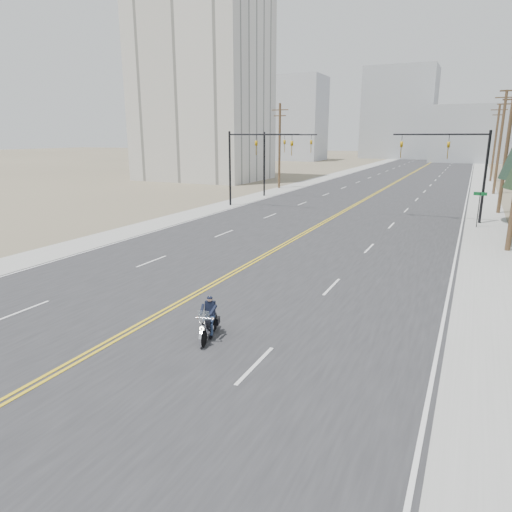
% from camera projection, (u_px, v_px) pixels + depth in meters
% --- Properties ---
extents(ground_plane, '(400.00, 400.00, 0.00)m').
position_uv_depth(ground_plane, '(20.00, 393.00, 12.05)').
color(ground_plane, '#776D56').
rests_on(ground_plane, ground).
extents(road, '(20.00, 200.00, 0.01)m').
position_uv_depth(road, '(403.00, 178.00, 73.21)').
color(road, '#303033').
rests_on(road, ground).
extents(sidewalk_left, '(3.00, 200.00, 0.01)m').
position_uv_depth(sidewalk_left, '(334.00, 175.00, 77.97)').
color(sidewalk_left, '#A5A5A0').
rests_on(sidewalk_left, ground).
extents(sidewalk_right, '(3.00, 200.00, 0.01)m').
position_uv_depth(sidewalk_right, '(483.00, 181.00, 68.46)').
color(sidewalk_right, '#A5A5A0').
rests_on(sidewalk_right, ground).
extents(traffic_mast_left, '(7.10, 0.26, 7.00)m').
position_uv_depth(traffic_mast_left, '(249.00, 154.00, 42.46)').
color(traffic_mast_left, black).
rests_on(traffic_mast_left, ground).
extents(traffic_mast_right, '(7.10, 0.26, 7.00)m').
position_uv_depth(traffic_mast_right, '(458.00, 158.00, 35.04)').
color(traffic_mast_right, black).
rests_on(traffic_mast_right, ground).
extents(traffic_mast_far, '(6.10, 0.26, 7.00)m').
position_uv_depth(traffic_mast_far, '(278.00, 152.00, 49.61)').
color(traffic_mast_far, black).
rests_on(traffic_mast_far, ground).
extents(street_sign, '(0.90, 0.06, 2.62)m').
position_uv_depth(street_sign, '(479.00, 203.00, 33.33)').
color(street_sign, black).
rests_on(street_sign, ground).
extents(utility_pole_c, '(2.20, 0.30, 11.00)m').
position_uv_depth(utility_pole_c, '(507.00, 146.00, 38.62)').
color(utility_pole_c, brown).
rests_on(utility_pole_c, ground).
extents(utility_pole_d, '(2.20, 0.30, 11.50)m').
position_uv_depth(utility_pole_d, '(500.00, 141.00, 51.66)').
color(utility_pole_d, brown).
rests_on(utility_pole_d, ground).
extents(utility_pole_e, '(2.20, 0.30, 11.00)m').
position_uv_depth(utility_pole_e, '(495.00, 142.00, 66.58)').
color(utility_pole_e, brown).
rests_on(utility_pole_e, ground).
extents(utility_pole_left, '(2.20, 0.30, 10.50)m').
position_uv_depth(utility_pole_left, '(280.00, 145.00, 57.76)').
color(utility_pole_left, brown).
rests_on(utility_pole_left, ground).
extents(apartment_block, '(18.00, 14.00, 30.00)m').
position_uv_depth(apartment_block, '(202.00, 77.00, 67.86)').
color(apartment_block, silver).
rests_on(apartment_block, ground).
extents(haze_bldg_a, '(14.00, 12.00, 22.00)m').
position_uv_depth(haze_bldg_a, '(297.00, 119.00, 124.21)').
color(haze_bldg_a, '#B7BCC6').
rests_on(haze_bldg_a, ground).
extents(haze_bldg_b, '(18.00, 14.00, 14.00)m').
position_uv_depth(haze_bldg_b, '(469.00, 134.00, 116.18)').
color(haze_bldg_b, '#ADB2B7').
rests_on(haze_bldg_b, ground).
extents(haze_bldg_d, '(20.00, 15.00, 26.00)m').
position_uv_depth(haze_bldg_d, '(399.00, 114.00, 136.03)').
color(haze_bldg_d, '#ADB2B7').
rests_on(haze_bldg_d, ground).
extents(haze_bldg_f, '(12.00, 12.00, 16.00)m').
position_uv_depth(haze_bldg_f, '(269.00, 131.00, 144.29)').
color(haze_bldg_f, '#ADB2B7').
rests_on(haze_bldg_f, ground).
extents(motorcyclist, '(1.22, 1.95, 1.41)m').
position_uv_depth(motorcyclist, '(208.00, 319.00, 15.14)').
color(motorcyclist, black).
rests_on(motorcyclist, ground).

